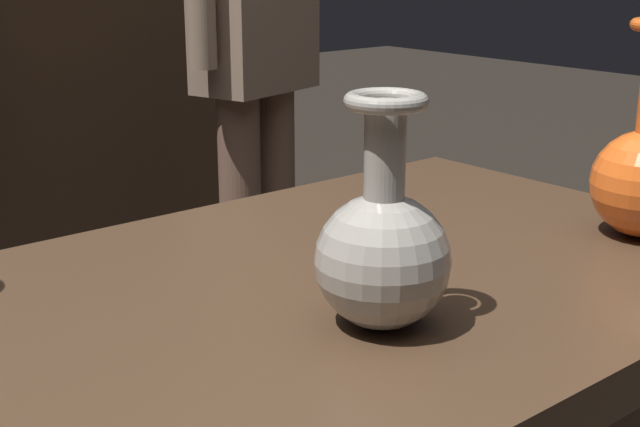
{
  "coord_description": "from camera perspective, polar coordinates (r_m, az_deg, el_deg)",
  "views": [
    {
      "loc": [
        -0.49,
        -0.67,
        1.14
      ],
      "look_at": [
        0.02,
        -0.06,
        0.9
      ],
      "focal_mm": 49.67,
      "sensor_mm": 36.0,
      "label": 1
    }
  ],
  "objects": [
    {
      "name": "visitor_near_right",
      "position": [
        2.3,
        -4.22,
        11.57
      ],
      "size": [
        0.46,
        0.26,
        1.59
      ],
      "rotation": [
        0.0,
        0.0,
        3.41
      ],
      "color": "brown",
      "rests_on": "ground_plane"
    },
    {
      "name": "vase_centerpiece",
      "position": [
        0.82,
        4.07,
        -2.31
      ],
      "size": [
        0.13,
        0.13,
        0.22
      ],
      "color": "gray",
      "rests_on": "display_plinth"
    }
  ]
}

